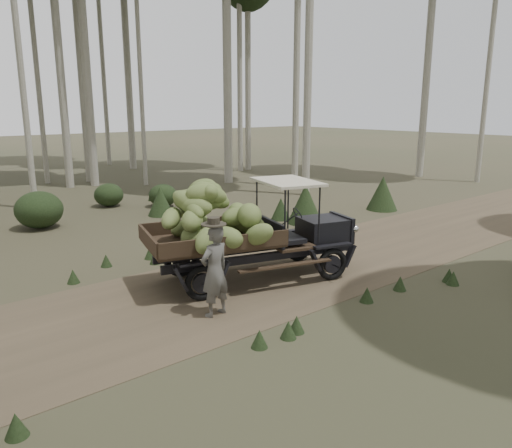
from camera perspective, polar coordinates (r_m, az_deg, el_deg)
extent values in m
plane|color=#473D2B|center=(9.98, -6.87, -8.31)|extent=(120.00, 120.00, 0.00)
cube|color=brown|center=(9.98, -6.87, -8.28)|extent=(70.00, 4.00, 0.01)
cube|color=black|center=(11.40, 7.58, -0.61)|extent=(1.15, 1.12, 0.52)
cube|color=black|center=(11.67, 9.75, -0.36)|extent=(0.35, 0.93, 0.58)
cube|color=black|center=(10.77, 1.60, -0.81)|extent=(0.43, 1.28, 0.52)
cube|color=#38281C|center=(10.32, -5.02, -2.03)|extent=(2.99, 2.35, 0.08)
cube|color=#38281C|center=(11.06, -6.45, -0.11)|extent=(2.54, 0.78, 0.30)
cube|color=#38281C|center=(9.51, -3.40, -2.29)|extent=(2.54, 0.78, 0.30)
cube|color=#38281C|center=(9.95, -12.22, -1.86)|extent=(0.52, 1.64, 0.30)
cube|color=beige|center=(10.74, 3.59, 4.85)|extent=(1.48, 1.83, 0.06)
cube|color=black|center=(11.07, -0.74, -2.82)|extent=(4.18, 1.28, 0.17)
cube|color=black|center=(10.45, 0.79, -3.82)|extent=(4.18, 1.28, 0.17)
torus|color=black|center=(12.09, 4.90, -2.59)|extent=(0.72, 0.32, 0.71)
torus|color=black|center=(10.85, 8.69, -4.57)|extent=(0.72, 0.32, 0.71)
torus|color=black|center=(11.05, -8.53, -4.24)|extent=(0.72, 0.32, 0.71)
torus|color=black|center=(9.68, -6.16, -6.73)|extent=(0.72, 0.32, 0.71)
sphere|color=beige|center=(12.05, 8.96, 0.33)|extent=(0.17, 0.17, 0.17)
sphere|color=beige|center=(11.36, 11.24, -0.56)|extent=(0.17, 0.17, 0.17)
ellipsoid|color=olive|center=(10.72, -8.16, -0.49)|extent=(0.77, 0.49, 0.38)
ellipsoid|color=olive|center=(10.36, -2.15, 1.42)|extent=(0.73, 0.73, 0.48)
ellipsoid|color=olive|center=(10.18, -7.64, 2.72)|extent=(0.78, 0.73, 0.45)
ellipsoid|color=olive|center=(10.18, -6.17, 3.83)|extent=(0.72, 0.93, 0.68)
ellipsoid|color=olive|center=(10.64, -0.51, -0.22)|extent=(0.41, 0.83, 0.56)
ellipsoid|color=olive|center=(10.21, -2.11, 0.96)|extent=(0.80, 0.43, 0.43)
ellipsoid|color=olive|center=(9.95, -7.87, 2.53)|extent=(0.60, 0.87, 0.61)
ellipsoid|color=olive|center=(9.90, -6.04, 3.45)|extent=(0.82, 0.67, 0.44)
ellipsoid|color=olive|center=(9.88, -7.19, -1.55)|extent=(0.82, 0.77, 0.55)
ellipsoid|color=olive|center=(9.95, -9.65, 0.65)|extent=(0.82, 0.81, 0.51)
ellipsoid|color=olive|center=(9.86, -7.16, 1.92)|extent=(0.56, 0.92, 0.58)
ellipsoid|color=olive|center=(9.97, -5.57, 3.64)|extent=(0.76, 0.71, 0.51)
ellipsoid|color=olive|center=(10.81, -2.96, -0.02)|extent=(0.69, 0.35, 0.46)
ellipsoid|color=olive|center=(9.72, -7.27, 0.43)|extent=(0.81, 0.79, 0.58)
ellipsoid|color=olive|center=(9.82, -6.84, 2.02)|extent=(0.68, 0.79, 0.43)
ellipsoid|color=olive|center=(10.02, -6.25, 3.42)|extent=(0.88, 0.77, 0.58)
ellipsoid|color=olive|center=(10.74, -1.30, 0.03)|extent=(0.48, 0.74, 0.43)
ellipsoid|color=olive|center=(9.95, -0.75, 0.98)|extent=(0.76, 0.82, 0.53)
ellipsoid|color=olive|center=(10.15, -5.34, 2.83)|extent=(0.72, 0.69, 0.43)
ellipsoid|color=olive|center=(9.96, -5.34, 3.52)|extent=(0.71, 0.86, 0.54)
ellipsoid|color=olive|center=(9.70, -3.59, -1.63)|extent=(0.76, 0.90, 0.47)
ellipsoid|color=olive|center=(10.42, -7.22, 1.34)|extent=(0.70, 0.66, 0.36)
ellipsoid|color=olive|center=(10.27, -4.75, 2.85)|extent=(0.82, 0.58, 0.58)
ellipsoid|color=olive|center=(9.93, -5.34, 3.62)|extent=(0.88, 0.75, 0.62)
ellipsoid|color=olive|center=(10.77, -6.67, 0.04)|extent=(0.54, 0.84, 0.62)
ellipsoid|color=olive|center=(9.31, -5.48, -1.72)|extent=(0.91, 0.71, 0.71)
ellipsoid|color=olive|center=(9.67, 0.34, -1.19)|extent=(0.62, 0.85, 0.66)
imported|color=#514F4A|center=(8.85, -4.75, -5.41)|extent=(0.66, 0.48, 1.66)
cylinder|color=#302B21|center=(8.61, -4.86, -0.03)|extent=(0.50, 0.50, 0.02)
cylinder|color=#302B21|center=(8.60, -4.86, 0.33)|extent=(0.25, 0.25, 0.13)
cylinder|color=#B2AD9E|center=(26.31, -19.94, 22.01)|extent=(0.25, 0.25, 15.91)
cylinder|color=#B2AD9E|center=(29.55, -0.94, 20.38)|extent=(0.34, 0.34, 14.54)
cylinder|color=#B2AD9E|center=(24.26, -13.35, 21.11)|extent=(0.20, 0.20, 14.15)
cylinder|color=#B2AD9E|center=(30.90, -14.73, 21.28)|extent=(0.39, 0.39, 16.27)
ellipsoid|color=#233319|center=(19.36, -16.48, 3.21)|extent=(1.06, 1.06, 0.85)
cone|color=#233319|center=(16.45, 2.85, 1.75)|extent=(0.65, 0.65, 0.72)
cone|color=#233319|center=(18.51, 14.26, 3.45)|extent=(1.10, 1.10, 1.22)
ellipsoid|color=#233319|center=(16.58, -23.55, 1.51)|extent=(1.42, 1.42, 1.13)
cone|color=#233319|center=(20.14, -7.19, 3.53)|extent=(0.47, 0.47, 0.52)
cone|color=#233319|center=(15.95, 5.66, 2.33)|extent=(1.14, 1.14, 1.26)
cone|color=#233319|center=(17.34, -10.87, 2.57)|extent=(0.88, 0.88, 0.98)
cone|color=#233319|center=(20.17, -11.75, 3.21)|extent=(0.37, 0.37, 0.41)
ellipsoid|color=#233319|center=(18.84, -10.59, 3.23)|extent=(1.04, 1.04, 0.83)
cone|color=#233319|center=(8.24, 3.72, -11.96)|extent=(0.27, 0.27, 0.30)
cone|color=#233319|center=(11.44, 21.19, -5.48)|extent=(0.27, 0.27, 0.30)
cone|color=#233319|center=(11.30, -20.18, -5.63)|extent=(0.27, 0.27, 0.30)
cone|color=#233319|center=(12.18, -16.76, -4.01)|extent=(0.27, 0.27, 0.30)
cone|color=#233319|center=(11.31, 21.61, -5.75)|extent=(0.27, 0.27, 0.30)
cone|color=#233319|center=(14.56, 4.81, -0.66)|extent=(0.27, 0.27, 0.30)
cone|color=#233319|center=(9.87, 12.56, -7.87)|extent=(0.27, 0.27, 0.30)
cone|color=#233319|center=(7.94, 0.39, -12.97)|extent=(0.27, 0.27, 0.30)
cone|color=#233319|center=(13.46, -4.00, -1.82)|extent=(0.27, 0.27, 0.30)
cone|color=#233319|center=(10.63, 16.13, -6.52)|extent=(0.27, 0.27, 0.30)
cone|color=#233319|center=(6.67, -25.74, -19.98)|extent=(0.27, 0.27, 0.30)
cone|color=#233319|center=(12.12, -11.47, -3.79)|extent=(0.27, 0.27, 0.30)
cone|color=#233319|center=(8.44, 4.66, -11.33)|extent=(0.27, 0.27, 0.30)
cone|color=#233319|center=(12.52, -12.06, -3.26)|extent=(0.27, 0.27, 0.30)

